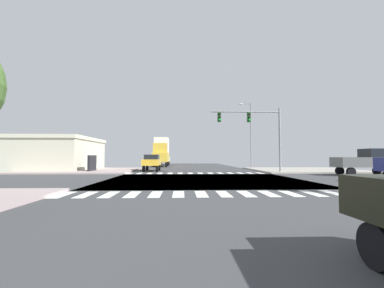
{
  "coord_description": "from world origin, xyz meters",
  "views": [
    {
      "loc": [
        -1.62,
        -18.91,
        1.65
      ],
      "look_at": [
        -0.72,
        3.5,
        2.73
      ],
      "focal_mm": 24.57,
      "sensor_mm": 36.0,
      "label": 1
    }
  ],
  "objects_px": {
    "pickup_nearside_1": "(366,161)",
    "box_truck_outer_1": "(161,151)",
    "traffic_signal_mast": "(253,125)",
    "sedan_middle_3": "(152,161)",
    "bank_building": "(49,154)",
    "pickup_inner_3": "(164,158)",
    "street_lamp": "(249,130)"
  },
  "relations": [
    {
      "from": "pickup_nearside_1",
      "to": "box_truck_outer_1",
      "type": "relative_size",
      "value": 0.71
    },
    {
      "from": "traffic_signal_mast",
      "to": "box_truck_outer_1",
      "type": "bearing_deg",
      "value": 120.85
    },
    {
      "from": "box_truck_outer_1",
      "to": "traffic_signal_mast",
      "type": "bearing_deg",
      "value": 120.85
    },
    {
      "from": "sedan_middle_3",
      "to": "box_truck_outer_1",
      "type": "distance_m",
      "value": 14.04
    },
    {
      "from": "pickup_nearside_1",
      "to": "sedan_middle_3",
      "type": "distance_m",
      "value": 21.06
    },
    {
      "from": "bank_building",
      "to": "box_truck_outer_1",
      "type": "height_order",
      "value": "box_truck_outer_1"
    },
    {
      "from": "traffic_signal_mast",
      "to": "pickup_nearside_1",
      "type": "bearing_deg",
      "value": -23.62
    },
    {
      "from": "street_lamp",
      "to": "pickup_nearside_1",
      "type": "xyz_separation_m",
      "value": [
        6.78,
        -13.48,
        -4.07
      ]
    },
    {
      "from": "sedan_middle_3",
      "to": "pickup_inner_3",
      "type": "bearing_deg",
      "value": -90.0
    },
    {
      "from": "box_truck_outer_1",
      "to": "pickup_inner_3",
      "type": "distance_m",
      "value": 8.2
    },
    {
      "from": "bank_building",
      "to": "pickup_nearside_1",
      "type": "distance_m",
      "value": 34.23
    },
    {
      "from": "box_truck_outer_1",
      "to": "pickup_inner_3",
      "type": "height_order",
      "value": "box_truck_outer_1"
    },
    {
      "from": "bank_building",
      "to": "pickup_inner_3",
      "type": "distance_m",
      "value": 23.22
    },
    {
      "from": "street_lamp",
      "to": "traffic_signal_mast",
      "type": "bearing_deg",
      "value": -102.5
    },
    {
      "from": "bank_building",
      "to": "box_truck_outer_1",
      "type": "xyz_separation_m",
      "value": [
        12.98,
        11.14,
        0.56
      ]
    },
    {
      "from": "street_lamp",
      "to": "pickup_inner_3",
      "type": "height_order",
      "value": "street_lamp"
    },
    {
      "from": "pickup_nearside_1",
      "to": "sedan_middle_3",
      "type": "bearing_deg",
      "value": -111.68
    },
    {
      "from": "street_lamp",
      "to": "sedan_middle_3",
      "type": "distance_m",
      "value": 14.63
    },
    {
      "from": "pickup_inner_3",
      "to": "pickup_nearside_1",
      "type": "bearing_deg",
      "value": 123.26
    },
    {
      "from": "traffic_signal_mast",
      "to": "bank_building",
      "type": "height_order",
      "value": "traffic_signal_mast"
    },
    {
      "from": "street_lamp",
      "to": "bank_building",
      "type": "distance_m",
      "value": 26.14
    },
    {
      "from": "traffic_signal_mast",
      "to": "bank_building",
      "type": "relative_size",
      "value": 0.58
    },
    {
      "from": "traffic_signal_mast",
      "to": "pickup_nearside_1",
      "type": "relative_size",
      "value": 1.4
    },
    {
      "from": "pickup_nearside_1",
      "to": "pickup_inner_3",
      "type": "distance_m",
      "value": 35.68
    },
    {
      "from": "traffic_signal_mast",
      "to": "sedan_middle_3",
      "type": "bearing_deg",
      "value": 159.99
    },
    {
      "from": "traffic_signal_mast",
      "to": "street_lamp",
      "type": "xyz_separation_m",
      "value": [
        2.12,
        9.58,
        0.45
      ]
    },
    {
      "from": "bank_building",
      "to": "pickup_nearside_1",
      "type": "xyz_separation_m",
      "value": [
        32.55,
        -10.6,
        -0.71
      ]
    },
    {
      "from": "traffic_signal_mast",
      "to": "sedan_middle_3",
      "type": "distance_m",
      "value": 11.96
    },
    {
      "from": "bank_building",
      "to": "sedan_middle_3",
      "type": "distance_m",
      "value": 13.31
    },
    {
      "from": "traffic_signal_mast",
      "to": "pickup_inner_3",
      "type": "distance_m",
      "value": 28.28
    },
    {
      "from": "traffic_signal_mast",
      "to": "box_truck_outer_1",
      "type": "relative_size",
      "value": 0.99
    },
    {
      "from": "pickup_nearside_1",
      "to": "box_truck_outer_1",
      "type": "bearing_deg",
      "value": -138.01
    }
  ]
}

